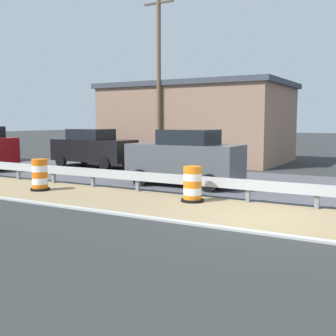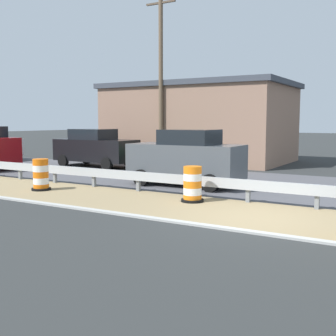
{
  "view_description": "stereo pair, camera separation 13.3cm",
  "coord_description": "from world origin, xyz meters",
  "px_view_note": "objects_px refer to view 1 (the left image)",
  "views": [
    {
      "loc": [
        -10.3,
        -3.37,
        2.49
      ],
      "look_at": [
        0.89,
        3.1,
        1.05
      ],
      "focal_mm": 45.74,
      "sensor_mm": 36.0,
      "label": 1
    },
    {
      "loc": [
        -10.23,
        -3.48,
        2.49
      ],
      "look_at": [
        0.89,
        3.1,
        1.05
      ],
      "focal_mm": 45.74,
      "sensor_mm": 36.0,
      "label": 2
    }
  ],
  "objects_px": {
    "traffic_barrel_close": "(40,176)",
    "car_mid_far_lane": "(93,148)",
    "car_lead_near_lane": "(185,158)",
    "traffic_barrel_nearest": "(192,186)",
    "utility_pole_near": "(159,78)"
  },
  "relations": [
    {
      "from": "traffic_barrel_close",
      "to": "car_mid_far_lane",
      "type": "xyz_separation_m",
      "value": [
        7.15,
        3.51,
        0.51
      ]
    },
    {
      "from": "car_lead_near_lane",
      "to": "traffic_barrel_close",
      "type": "bearing_deg",
      "value": 41.06
    },
    {
      "from": "traffic_barrel_nearest",
      "to": "car_lead_near_lane",
      "type": "relative_size",
      "value": 0.25
    },
    {
      "from": "traffic_barrel_close",
      "to": "traffic_barrel_nearest",
      "type": "bearing_deg",
      "value": -81.87
    },
    {
      "from": "traffic_barrel_nearest",
      "to": "traffic_barrel_close",
      "type": "xyz_separation_m",
      "value": [
        -0.81,
        5.7,
        0.01
      ]
    },
    {
      "from": "car_lead_near_lane",
      "to": "traffic_barrel_nearest",
      "type": "bearing_deg",
      "value": 120.93
    },
    {
      "from": "traffic_barrel_nearest",
      "to": "car_mid_far_lane",
      "type": "height_order",
      "value": "car_mid_far_lane"
    },
    {
      "from": "traffic_barrel_close",
      "to": "utility_pole_near",
      "type": "distance_m",
      "value": 10.61
    },
    {
      "from": "traffic_barrel_nearest",
      "to": "car_lead_near_lane",
      "type": "height_order",
      "value": "car_lead_near_lane"
    },
    {
      "from": "car_lead_near_lane",
      "to": "utility_pole_near",
      "type": "relative_size",
      "value": 0.47
    },
    {
      "from": "car_lead_near_lane",
      "to": "car_mid_far_lane",
      "type": "xyz_separation_m",
      "value": [
        3.57,
        7.5,
        -0.05
      ]
    },
    {
      "from": "traffic_barrel_nearest",
      "to": "utility_pole_near",
      "type": "xyz_separation_m",
      "value": [
        8.84,
        6.57,
        4.33
      ]
    },
    {
      "from": "car_mid_far_lane",
      "to": "utility_pole_near",
      "type": "xyz_separation_m",
      "value": [
        2.51,
        -2.63,
        3.8
      ]
    },
    {
      "from": "traffic_barrel_nearest",
      "to": "car_lead_near_lane",
      "type": "bearing_deg",
      "value": 31.65
    },
    {
      "from": "car_lead_near_lane",
      "to": "car_mid_far_lane",
      "type": "bearing_deg",
      "value": -26.19
    }
  ]
}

